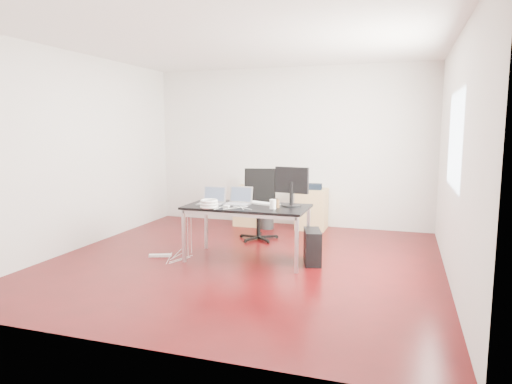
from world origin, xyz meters
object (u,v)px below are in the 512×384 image
(pc_tower, at_px, (312,247))
(filing_cabinet_right, at_px, (312,209))
(filing_cabinet_left, at_px, (250,206))
(office_chair, at_px, (259,201))
(desk, at_px, (247,210))

(pc_tower, bearing_deg, filing_cabinet_right, 85.23)
(filing_cabinet_left, bearing_deg, office_chair, -63.89)
(filing_cabinet_left, bearing_deg, desk, -72.47)
(office_chair, relative_size, filing_cabinet_left, 1.54)
(desk, bearing_deg, office_chair, 100.15)
(filing_cabinet_left, distance_m, pc_tower, 2.54)
(pc_tower, bearing_deg, desk, 171.16)
(desk, height_order, office_chair, office_chair)
(filing_cabinet_left, bearing_deg, pc_tower, -52.96)
(desk, bearing_deg, filing_cabinet_right, 78.09)
(office_chair, xyz_separation_m, pc_tower, (1.07, -1.09, -0.39))
(office_chair, height_order, pc_tower, office_chair)
(filing_cabinet_left, xyz_separation_m, filing_cabinet_right, (1.12, 0.00, 0.00))
(desk, bearing_deg, pc_tower, 7.21)
(desk, distance_m, filing_cabinet_right, 2.20)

